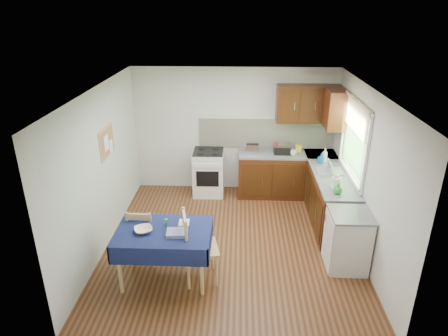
{
  "coord_description": "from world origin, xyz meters",
  "views": [
    {
      "loc": [
        0.11,
        -5.53,
        3.66
      ],
      "look_at": [
        -0.13,
        0.26,
        1.21
      ],
      "focal_mm": 32.0,
      "sensor_mm": 36.0,
      "label": 1
    }
  ],
  "objects_px": {
    "sandwich_press": "(282,149)",
    "dish_rack": "(330,170)",
    "chair_near": "(197,245)",
    "dining_table": "(164,237)",
    "chair_far": "(143,234)",
    "kettle": "(336,182)",
    "toaster": "(252,149)"
  },
  "relations": [
    {
      "from": "chair_far",
      "to": "dish_rack",
      "type": "distance_m",
      "value": 3.35
    },
    {
      "from": "chair_near",
      "to": "dish_rack",
      "type": "bearing_deg",
      "value": -61.57
    },
    {
      "from": "dining_table",
      "to": "chair_far",
      "type": "height_order",
      "value": "chair_far"
    },
    {
      "from": "toaster",
      "to": "sandwich_press",
      "type": "relative_size",
      "value": 0.84
    },
    {
      "from": "dining_table",
      "to": "chair_far",
      "type": "relative_size",
      "value": 1.4
    },
    {
      "from": "chair_near",
      "to": "sandwich_press",
      "type": "height_order",
      "value": "sandwich_press"
    },
    {
      "from": "chair_near",
      "to": "dish_rack",
      "type": "distance_m",
      "value": 2.85
    },
    {
      "from": "chair_far",
      "to": "dish_rack",
      "type": "xyz_separation_m",
      "value": [
        2.98,
        1.48,
        0.44
      ]
    },
    {
      "from": "sandwich_press",
      "to": "dish_rack",
      "type": "distance_m",
      "value": 1.16
    },
    {
      "from": "dining_table",
      "to": "chair_far",
      "type": "bearing_deg",
      "value": 125.92
    },
    {
      "from": "chair_far",
      "to": "dish_rack",
      "type": "relative_size",
      "value": 2.16
    },
    {
      "from": "kettle",
      "to": "chair_near",
      "type": "bearing_deg",
      "value": -150.36
    },
    {
      "from": "chair_near",
      "to": "dining_table",
      "type": "bearing_deg",
      "value": 76.11
    },
    {
      "from": "sandwich_press",
      "to": "dish_rack",
      "type": "bearing_deg",
      "value": -59.09
    },
    {
      "from": "chair_far",
      "to": "toaster",
      "type": "relative_size",
      "value": 3.45
    },
    {
      "from": "dining_table",
      "to": "chair_near",
      "type": "distance_m",
      "value": 0.46
    },
    {
      "from": "chair_near",
      "to": "kettle",
      "type": "relative_size",
      "value": 4.37
    },
    {
      "from": "toaster",
      "to": "chair_far",
      "type": "bearing_deg",
      "value": -125.14
    },
    {
      "from": "chair_far",
      "to": "dining_table",
      "type": "bearing_deg",
      "value": 139.88
    },
    {
      "from": "toaster",
      "to": "kettle",
      "type": "relative_size",
      "value": 1.1
    },
    {
      "from": "dish_rack",
      "to": "kettle",
      "type": "xyz_separation_m",
      "value": [
        -0.03,
        -0.64,
        0.08
      ]
    },
    {
      "from": "toaster",
      "to": "dining_table",
      "type": "bearing_deg",
      "value": -114.99
    },
    {
      "from": "chair_near",
      "to": "dish_rack",
      "type": "xyz_separation_m",
      "value": [
        2.14,
        1.84,
        0.36
      ]
    },
    {
      "from": "chair_near",
      "to": "sandwich_press",
      "type": "bearing_deg",
      "value": -39.34
    },
    {
      "from": "dish_rack",
      "to": "kettle",
      "type": "bearing_deg",
      "value": -103.54
    },
    {
      "from": "dish_rack",
      "to": "toaster",
      "type": "bearing_deg",
      "value": 136.96
    },
    {
      "from": "chair_near",
      "to": "sandwich_press",
      "type": "xyz_separation_m",
      "value": [
        1.39,
        2.73,
        0.43
      ]
    },
    {
      "from": "dining_table",
      "to": "sandwich_press",
      "type": "xyz_separation_m",
      "value": [
        1.84,
        2.72,
        0.31
      ]
    },
    {
      "from": "chair_far",
      "to": "sandwich_press",
      "type": "xyz_separation_m",
      "value": [
        2.23,
        2.36,
        0.5
      ]
    },
    {
      "from": "dining_table",
      "to": "chair_far",
      "type": "distance_m",
      "value": 0.56
    },
    {
      "from": "dining_table",
      "to": "chair_far",
      "type": "xyz_separation_m",
      "value": [
        -0.39,
        0.35,
        -0.19
      ]
    },
    {
      "from": "sandwich_press",
      "to": "kettle",
      "type": "distance_m",
      "value": 1.69
    }
  ]
}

